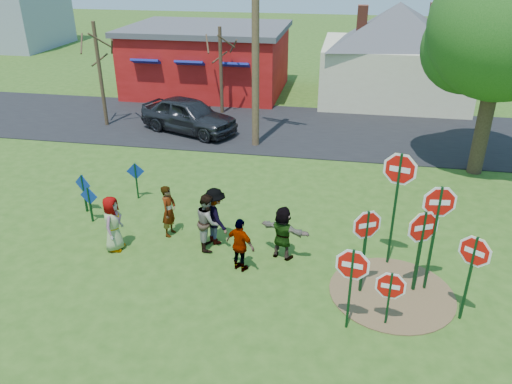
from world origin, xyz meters
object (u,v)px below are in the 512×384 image
(stop_sign_b, at_px, (398,181))
(stop_sign_d, at_px, (422,233))
(stop_sign_a, at_px, (352,272))
(utility_pole, at_px, (255,21))
(leafy_tree, at_px, (506,35))
(person_a, at_px, (113,224))
(suv, at_px, (189,115))
(stop_sign_c, at_px, (437,215))
(person_b, at_px, (169,211))

(stop_sign_b, xyz_separation_m, stop_sign_d, (0.59, -1.17, -0.81))
(stop_sign_a, height_order, utility_pole, utility_pole)
(stop_sign_b, relative_size, leafy_tree, 0.43)
(stop_sign_b, bearing_deg, stop_sign_a, -95.10)
(person_a, relative_size, utility_pole, 0.17)
(stop_sign_d, bearing_deg, suv, 104.83)
(stop_sign_b, bearing_deg, leafy_tree, 77.16)
(stop_sign_a, distance_m, stop_sign_b, 3.25)
(person_a, height_order, leafy_tree, leafy_tree)
(stop_sign_a, xyz_separation_m, stop_sign_d, (1.68, 1.73, 0.18))
(stop_sign_d, height_order, person_a, stop_sign_d)
(stop_sign_a, height_order, stop_sign_b, stop_sign_b)
(stop_sign_b, xyz_separation_m, utility_pole, (-5.36, 8.57, 2.81))
(utility_pole, bearing_deg, stop_sign_c, -56.99)
(stop_sign_b, xyz_separation_m, person_a, (-7.88, -0.68, -1.70))
(stop_sign_b, height_order, leafy_tree, leafy_tree)
(stop_sign_a, relative_size, suv, 0.47)
(stop_sign_c, distance_m, person_b, 7.71)
(stop_sign_b, xyz_separation_m, leafy_tree, (3.88, 7.19, 2.73))
(stop_sign_b, height_order, person_b, stop_sign_b)
(suv, bearing_deg, person_a, -153.43)
(person_a, distance_m, leafy_tree, 14.83)
(person_b, relative_size, leafy_tree, 0.20)
(stop_sign_d, xyz_separation_m, person_a, (-8.47, 0.50, -0.89))
(stop_sign_a, distance_m, person_b, 6.44)
(stop_sign_c, distance_m, suv, 14.59)
(stop_sign_b, height_order, utility_pole, utility_pole)
(person_b, bearing_deg, suv, 21.32)
(suv, bearing_deg, stop_sign_a, -127.17)
(stop_sign_c, bearing_deg, stop_sign_b, 122.66)
(stop_sign_b, bearing_deg, utility_pole, 137.56)
(utility_pole, relative_size, leafy_tree, 1.24)
(suv, bearing_deg, stop_sign_b, -116.46)
(stop_sign_a, xyz_separation_m, person_a, (-6.79, 2.22, -0.71))
(stop_sign_b, xyz_separation_m, suv, (-8.83, 9.75, -1.68))
(stop_sign_a, distance_m, person_a, 7.18)
(stop_sign_c, bearing_deg, leafy_tree, 62.59)
(stop_sign_d, xyz_separation_m, utility_pole, (-5.95, 9.74, 3.63))
(suv, distance_m, leafy_tree, 13.70)
(person_b, bearing_deg, person_a, 137.14)
(stop_sign_c, bearing_deg, stop_sign_a, -144.32)
(stop_sign_a, relative_size, person_b, 1.38)
(stop_sign_b, bearing_deg, person_a, -159.56)
(stop_sign_b, relative_size, person_a, 2.05)
(utility_pole, distance_m, leafy_tree, 9.35)
(suv, height_order, utility_pole, utility_pole)
(person_b, bearing_deg, utility_pole, -0.71)
(stop_sign_d, bearing_deg, stop_sign_a, -160.14)
(stop_sign_c, xyz_separation_m, person_a, (-8.77, 0.37, -1.34))
(stop_sign_c, relative_size, suv, 0.64)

